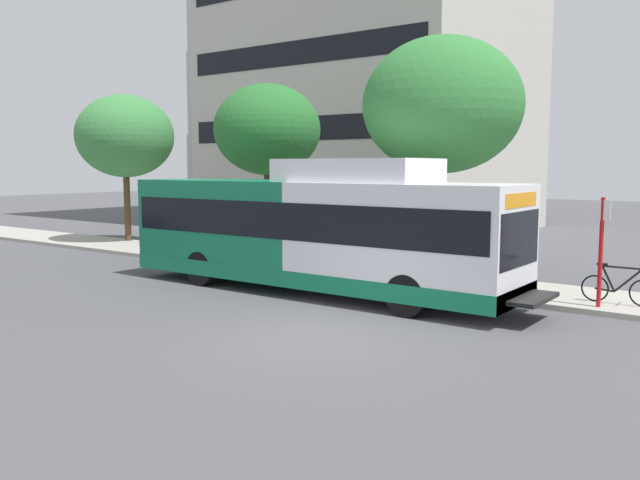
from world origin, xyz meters
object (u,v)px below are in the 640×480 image
(transit_bus, at_px, (314,231))
(bus_stop_sign_pole, at_px, (601,244))
(street_tree_far_block, at_px, (125,136))
(street_tree_mid_block, at_px, (267,130))
(street_tree_near_stop, at_px, (442,106))
(bicycle_parked, at_px, (619,287))

(transit_bus, xyz_separation_m, bus_stop_sign_pole, (1.98, -6.95, -0.05))
(transit_bus, height_order, bus_stop_sign_pole, transit_bus)
(transit_bus, height_order, street_tree_far_block, street_tree_far_block)
(transit_bus, xyz_separation_m, street_tree_mid_block, (3.98, 5.15, 3.06))
(bus_stop_sign_pole, bearing_deg, street_tree_mid_block, 80.62)
(street_tree_mid_block, relative_size, street_tree_far_block, 0.97)
(bus_stop_sign_pole, height_order, street_tree_near_stop, street_tree_near_stop)
(bus_stop_sign_pole, height_order, bicycle_parked, bus_stop_sign_pole)
(street_tree_near_stop, bearing_deg, transit_bus, 152.85)
(bicycle_parked, bearing_deg, street_tree_far_block, 85.62)
(bus_stop_sign_pole, relative_size, bicycle_parked, 1.48)
(street_tree_mid_block, bearing_deg, bus_stop_sign_pole, -99.38)
(street_tree_near_stop, relative_size, street_tree_mid_block, 1.13)
(bicycle_parked, height_order, street_tree_mid_block, street_tree_mid_block)
(transit_bus, bearing_deg, bus_stop_sign_pole, -74.08)
(transit_bus, relative_size, street_tree_mid_block, 1.95)
(street_tree_mid_block, bearing_deg, transit_bus, -127.72)
(bus_stop_sign_pole, relative_size, street_tree_mid_block, 0.41)
(street_tree_far_block, bearing_deg, transit_bus, -107.07)
(transit_bus, height_order, street_tree_near_stop, street_tree_near_stop)
(street_tree_near_stop, height_order, street_tree_far_block, street_tree_near_stop)
(transit_bus, height_order, street_tree_mid_block, street_tree_mid_block)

